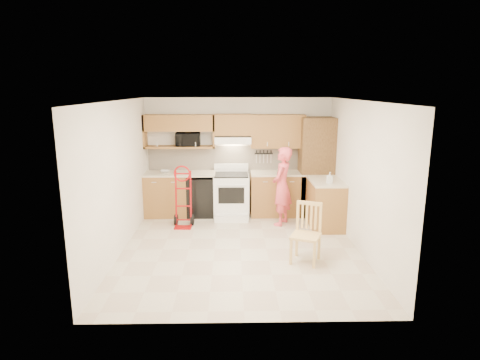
{
  "coord_description": "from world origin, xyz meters",
  "views": [
    {
      "loc": [
        -0.14,
        -6.56,
        2.7
      ],
      "look_at": [
        0.0,
        0.5,
        1.1
      ],
      "focal_mm": 30.52,
      "sensor_mm": 36.0,
      "label": 1
    }
  ],
  "objects_px": {
    "range": "(231,192)",
    "person": "(282,186)",
    "microwave": "(188,139)",
    "dining_chair": "(306,234)",
    "hand_truck": "(183,200)"
  },
  "relations": [
    {
      "from": "microwave",
      "to": "hand_truck",
      "type": "bearing_deg",
      "value": -94.06
    },
    {
      "from": "range",
      "to": "dining_chair",
      "type": "bearing_deg",
      "value": -63.61
    },
    {
      "from": "microwave",
      "to": "person",
      "type": "xyz_separation_m",
      "value": [
        1.92,
        -0.79,
        -0.85
      ]
    },
    {
      "from": "microwave",
      "to": "range",
      "type": "xyz_separation_m",
      "value": [
        0.91,
        -0.28,
        -1.09
      ]
    },
    {
      "from": "person",
      "to": "hand_truck",
      "type": "distance_m",
      "value": 1.98
    },
    {
      "from": "microwave",
      "to": "range",
      "type": "height_order",
      "value": "microwave"
    },
    {
      "from": "range",
      "to": "hand_truck",
      "type": "bearing_deg",
      "value": -146.48
    },
    {
      "from": "range",
      "to": "dining_chair",
      "type": "distance_m",
      "value": 2.63
    },
    {
      "from": "range",
      "to": "person",
      "type": "distance_m",
      "value": 1.15
    },
    {
      "from": "person",
      "to": "hand_truck",
      "type": "relative_size",
      "value": 1.41
    },
    {
      "from": "person",
      "to": "range",
      "type": "bearing_deg",
      "value": -92.3
    },
    {
      "from": "dining_chair",
      "to": "person",
      "type": "bearing_deg",
      "value": 118.07
    },
    {
      "from": "person",
      "to": "dining_chair",
      "type": "bearing_deg",
      "value": 29.43
    },
    {
      "from": "person",
      "to": "dining_chair",
      "type": "relative_size",
      "value": 1.67
    },
    {
      "from": "range",
      "to": "person",
      "type": "xyz_separation_m",
      "value": [
        1.01,
        -0.51,
        0.24
      ]
    }
  ]
}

